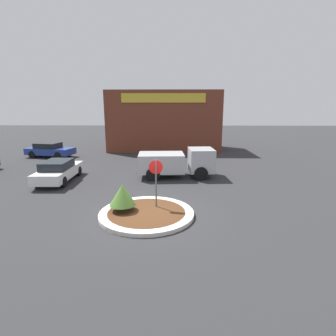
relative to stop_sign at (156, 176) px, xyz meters
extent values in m
plane|color=#2D2D30|center=(-0.38, -0.64, -1.62)|extent=(120.00, 120.00, 0.00)
cylinder|color=beige|center=(-0.38, -0.64, -1.54)|extent=(4.16, 4.16, 0.17)
cylinder|color=#4C2D19|center=(-0.38, -0.64, -1.54)|extent=(3.41, 3.41, 0.17)
cylinder|color=#4C4C51|center=(0.00, 0.00, -0.44)|extent=(0.07, 0.07, 2.37)
cylinder|color=#B71414|center=(0.00, 0.00, 0.42)|extent=(0.64, 0.03, 0.64)
cylinder|color=brown|center=(-1.45, -0.52, -1.32)|extent=(0.08, 0.08, 0.27)
cone|color=#4C752D|center=(-1.45, -0.52, -0.71)|extent=(1.17, 1.17, 0.94)
cube|color=#B2B2B7|center=(2.67, 6.12, -0.45)|extent=(1.73, 2.16, 1.53)
cube|color=#B2B2B7|center=(-0.04, 5.95, -0.61)|extent=(3.14, 2.36, 1.22)
cube|color=black|center=(3.23, 6.16, -0.19)|extent=(0.16, 1.84, 0.54)
cylinder|color=black|center=(2.45, 7.11, -1.17)|extent=(0.91, 0.29, 0.90)
cylinder|color=black|center=(2.58, 5.11, -1.17)|extent=(0.91, 0.29, 0.90)
cylinder|color=black|center=(-0.66, 6.91, -1.17)|extent=(0.91, 0.29, 0.90)
cylinder|color=black|center=(-0.53, 4.92, -1.17)|extent=(0.91, 0.29, 0.90)
cube|color=brown|center=(-0.25, 18.46, 1.57)|extent=(11.99, 6.00, 6.39)
cube|color=gold|center=(-0.25, 15.43, 3.96)|extent=(8.39, 0.08, 0.90)
cube|color=silver|center=(-6.56, 4.80, -1.04)|extent=(1.83, 4.50, 0.60)
cube|color=black|center=(-6.56, 4.57, -0.49)|extent=(1.56, 2.18, 0.50)
cylinder|color=black|center=(-7.39, 6.16, -1.30)|extent=(0.20, 0.66, 0.65)
cylinder|color=black|center=(-5.80, 6.20, -1.30)|extent=(0.20, 0.66, 0.65)
cylinder|color=black|center=(-7.32, 3.39, -1.30)|extent=(0.20, 0.66, 0.65)
cylinder|color=black|center=(-5.74, 3.43, -1.30)|extent=(0.20, 0.66, 0.65)
cube|color=navy|center=(-10.96, 13.07, -1.03)|extent=(4.63, 2.61, 0.60)
cube|color=black|center=(-11.17, 13.11, -0.49)|extent=(2.36, 1.98, 0.49)
cylinder|color=black|center=(-9.47, 13.66, -1.28)|extent=(0.72, 0.32, 0.69)
cylinder|color=black|center=(-9.78, 11.99, -1.28)|extent=(0.72, 0.32, 0.69)
cylinder|color=black|center=(-12.14, 14.15, -1.28)|extent=(0.72, 0.32, 0.69)
cylinder|color=black|center=(-12.44, 12.48, -1.28)|extent=(0.72, 0.32, 0.69)
camera|label=1|loc=(0.78, -11.39, 3.00)|focal=28.00mm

